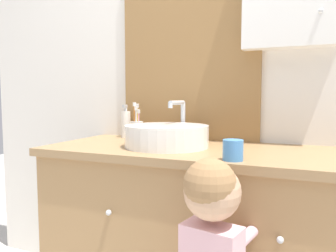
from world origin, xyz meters
The scene contains 6 objects.
wall_back centered at (0.01, 0.62, 1.27)m, with size 3.20×0.18×2.50m.
vanity_counter centered at (0.00, 0.30, 0.44)m, with size 1.49×0.59×0.87m.
sink_basin centered at (-0.19, 0.29, 0.93)m, with size 0.39×0.44×0.21m.
toothbrush_holder centered at (-0.46, 0.50, 0.93)m, with size 0.07×0.07×0.20m.
soap_dispenser centered at (-0.54, 0.53, 0.95)m, with size 0.05×0.05×0.19m.
drinking_cup centered at (0.16, 0.08, 0.91)m, with size 0.07×0.07×0.08m, color #4789D1.
Camera 1 is at (0.40, -1.09, 1.10)m, focal length 35.00 mm.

